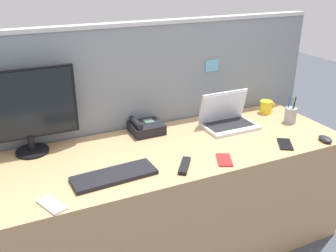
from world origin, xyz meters
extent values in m
plane|color=#424751|center=(0.00, 0.00, 0.00)|extent=(10.00, 10.00, 0.00)
cube|color=tan|center=(0.00, 0.00, 0.35)|extent=(2.11, 0.74, 0.71)
cube|color=gray|center=(0.00, 0.41, 0.68)|extent=(2.48, 0.06, 1.35)
cube|color=#B7BAC1|center=(0.00, 0.41, 1.36)|extent=(2.48, 0.07, 0.02)
cube|color=#66ADD1|center=(0.48, 0.38, 1.06)|extent=(0.10, 0.01, 0.08)
cube|color=beige|center=(-0.74, 0.38, 0.87)|extent=(0.09, 0.01, 0.11)
cylinder|color=black|center=(-0.74, 0.28, 0.72)|extent=(0.18, 0.18, 0.02)
cylinder|color=black|center=(-0.74, 0.28, 0.77)|extent=(0.04, 0.04, 0.09)
cube|color=black|center=(-0.74, 0.29, 1.00)|extent=(0.55, 0.03, 0.39)
cube|color=black|center=(-0.74, 0.28, 1.00)|extent=(0.52, 0.01, 0.36)
cube|color=silver|center=(0.47, 0.11, 0.72)|extent=(0.34, 0.23, 0.02)
cube|color=black|center=(0.47, 0.12, 0.73)|extent=(0.30, 0.16, 0.00)
cube|color=silver|center=(0.47, 0.20, 0.83)|extent=(0.34, 0.06, 0.21)
cube|color=silver|center=(0.47, 0.19, 0.83)|extent=(0.32, 0.05, 0.19)
cube|color=black|center=(-0.05, 0.27, 0.74)|extent=(0.20, 0.18, 0.06)
cube|color=#4C6B5B|center=(-0.02, 0.29, 0.77)|extent=(0.06, 0.06, 0.01)
cylinder|color=black|center=(-0.12, 0.27, 0.79)|extent=(0.04, 0.17, 0.04)
cube|color=black|center=(-0.40, -0.17, 0.72)|extent=(0.43, 0.18, 0.02)
ellipsoid|color=#232328|center=(0.87, -0.31, 0.73)|extent=(0.07, 0.11, 0.03)
cylinder|color=#99999E|center=(0.89, 0.02, 0.76)|extent=(0.08, 0.08, 0.10)
cylinder|color=black|center=(0.90, 0.01, 0.82)|extent=(0.01, 0.03, 0.14)
cylinder|color=blue|center=(0.88, 0.03, 0.82)|extent=(0.02, 0.02, 0.14)
cylinder|color=red|center=(0.91, 0.02, 0.81)|extent=(0.02, 0.03, 0.13)
cylinder|color=#238438|center=(0.89, 0.00, 0.82)|extent=(0.02, 0.01, 0.14)
cube|color=black|center=(0.62, -0.24, 0.71)|extent=(0.14, 0.17, 0.01)
cube|color=#B22323|center=(0.19, -0.26, 0.71)|extent=(0.13, 0.16, 0.01)
cube|color=#B7BAC1|center=(-0.72, -0.29, 0.71)|extent=(0.12, 0.17, 0.01)
cube|color=black|center=(-0.04, -0.23, 0.72)|extent=(0.14, 0.16, 0.02)
cylinder|color=yellow|center=(0.85, 0.23, 0.75)|extent=(0.09, 0.09, 0.09)
torus|color=yellow|center=(0.91, 0.23, 0.75)|extent=(0.05, 0.01, 0.05)
camera|label=1|loc=(-0.84, -1.76, 1.69)|focal=40.24mm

